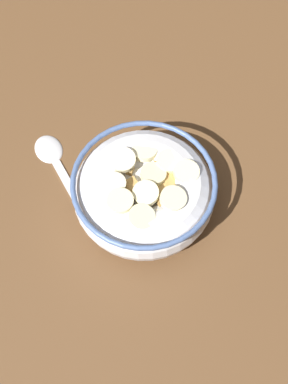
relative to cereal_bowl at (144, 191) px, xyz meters
The scene contains 3 objects.
ground_plane 4.13cm from the cereal_bowl, 10.87° to the right, with size 116.99×116.99×2.00cm, color brown.
cereal_bowl is the anchor object (origin of this frame).
spoon 12.35cm from the cereal_bowl, 34.81° to the right, with size 7.84×15.11×0.80cm.
Camera 1 is at (3.17, 26.74, 54.12)cm, focal length 49.17 mm.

